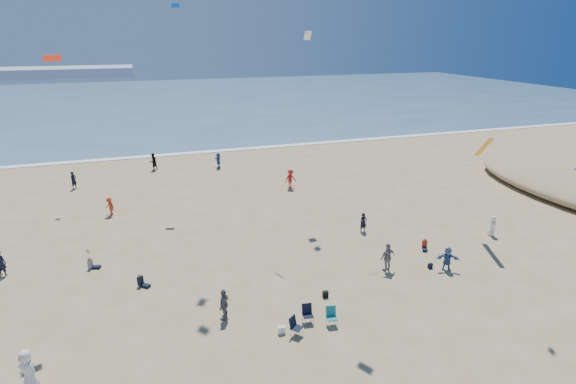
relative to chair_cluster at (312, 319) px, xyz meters
name	(u,v)px	position (x,y,z in m)	size (l,w,h in m)	color
ocean	(158,101)	(-2.88, 88.30, -0.47)	(220.00, 100.00, 0.06)	#476B84
surf_line	(180,154)	(-2.88, 38.30, -0.46)	(220.00, 1.20, 0.08)	white
standing_flyers	(248,228)	(-0.58, 11.48, 0.37)	(33.93, 42.99, 1.91)	gray
seated_group	(304,324)	(-0.52, -0.13, -0.08)	(23.01, 24.46, 0.84)	beige
chair_cluster	(312,319)	(0.00, 0.00, 0.00)	(2.76, 1.56, 1.00)	black
white_tote	(282,330)	(-1.63, 0.06, -0.30)	(0.35, 0.20, 0.40)	white
black_backpack	(325,294)	(1.75, 2.41, -0.31)	(0.30, 0.22, 0.38)	black
navy_bag	(430,266)	(9.49, 3.41, -0.33)	(0.28, 0.18, 0.34)	black
kites_aloft	(385,26)	(6.03, 5.17, 14.18)	(44.73, 45.34, 29.36)	white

